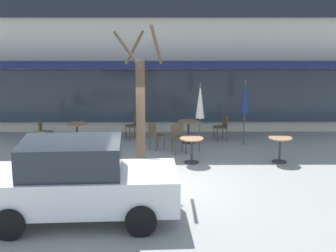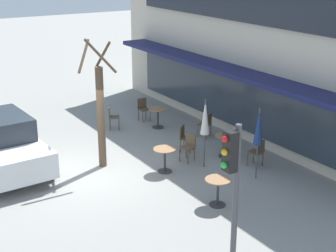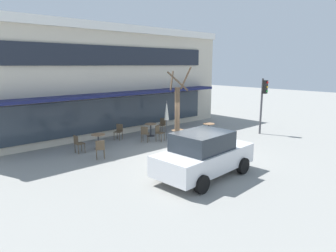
% 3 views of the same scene
% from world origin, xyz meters
% --- Properties ---
extents(ground_plane, '(80.00, 80.00, 0.00)m').
position_xyz_m(ground_plane, '(0.00, 0.00, 0.00)').
color(ground_plane, gray).
extents(building_facade, '(16.98, 9.10, 6.54)m').
position_xyz_m(building_facade, '(0.00, 9.96, 3.27)').
color(building_facade, beige).
rests_on(building_facade, ground).
extents(cafe_table_near_wall, '(0.70, 0.70, 0.76)m').
position_xyz_m(cafe_table_near_wall, '(3.62, 2.11, 0.52)').
color(cafe_table_near_wall, '#333338').
rests_on(cafe_table_near_wall, ground).
extents(cafe_table_streetside, '(0.70, 0.70, 0.76)m').
position_xyz_m(cafe_table_streetside, '(1.01, 4.40, 0.52)').
color(cafe_table_streetside, '#333338').
rests_on(cafe_table_streetside, ground).
extents(cafe_table_by_tree, '(0.70, 0.70, 0.76)m').
position_xyz_m(cafe_table_by_tree, '(0.99, 2.07, 0.52)').
color(cafe_table_by_tree, '#333338').
rests_on(cafe_table_by_tree, ground).
extents(cafe_table_mid_patio, '(0.70, 0.70, 0.76)m').
position_xyz_m(cafe_table_mid_patio, '(-2.71, 4.02, 0.52)').
color(cafe_table_mid_patio, '#333338').
rests_on(cafe_table_mid_patio, ground).
extents(patio_umbrella_green_folded, '(0.28, 0.28, 2.20)m').
position_xyz_m(patio_umbrella_green_folded, '(1.31, 3.32, 1.63)').
color(patio_umbrella_green_folded, '#4C4C51').
rests_on(patio_umbrella_green_folded, ground).
extents(patio_umbrella_cream_folded, '(0.28, 0.28, 2.20)m').
position_xyz_m(patio_umbrella_cream_folded, '(2.85, 4.12, 1.63)').
color(patio_umbrella_cream_folded, '#4C4C51').
rests_on(patio_umbrella_cream_folded, ground).
extents(cafe_chair_0, '(0.41, 0.41, 0.89)m').
position_xyz_m(cafe_chair_0, '(-3.81, 4.00, 0.53)').
color(cafe_chair_0, brown).
rests_on(cafe_chair_0, ground).
extents(cafe_chair_1, '(0.54, 0.54, 0.89)m').
position_xyz_m(cafe_chair_1, '(-3.49, 2.47, 0.53)').
color(cafe_chair_1, brown).
rests_on(cafe_chair_1, ground).
extents(cafe_chair_2, '(0.54, 0.54, 0.89)m').
position_xyz_m(cafe_chair_2, '(-0.87, 4.97, 0.53)').
color(cafe_chair_2, brown).
rests_on(cafe_chair_2, ground).
extents(cafe_chair_3, '(0.50, 0.50, 0.89)m').
position_xyz_m(cafe_chair_3, '(0.62, 3.20, 0.53)').
color(cafe_chair_3, brown).
rests_on(cafe_chair_3, ground).
extents(cafe_chair_4, '(0.56, 0.56, 0.89)m').
position_xyz_m(cafe_chair_4, '(-0.12, 3.54, 0.53)').
color(cafe_chair_4, brown).
rests_on(cafe_chair_4, ground).
extents(cafe_chair_5, '(0.49, 0.49, 0.89)m').
position_xyz_m(cafe_chair_5, '(2.19, 4.74, 0.53)').
color(cafe_chair_5, brown).
rests_on(cafe_chair_5, ground).
extents(parked_sedan, '(4.30, 2.20, 1.76)m').
position_xyz_m(parked_sedan, '(-1.68, -2.10, 0.88)').
color(parked_sedan, silver).
rests_on(parked_sedan, ground).
extents(street_tree, '(1.27, 1.10, 4.12)m').
position_xyz_m(street_tree, '(-0.43, 0.64, 1.81)').
color(street_tree, brown).
rests_on(street_tree, ground).
extents(traffic_light_pole, '(0.26, 0.43, 3.40)m').
position_xyz_m(traffic_light_pole, '(6.43, 0.26, 2.30)').
color(traffic_light_pole, '#47474C').
rests_on(traffic_light_pole, ground).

